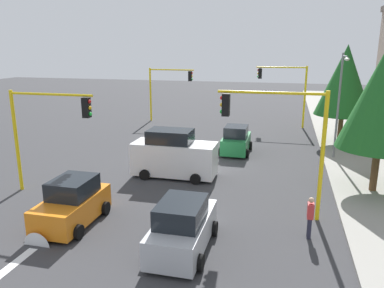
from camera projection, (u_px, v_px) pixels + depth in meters
ground_plane at (187, 166)px, 24.04m from camera, size 120.00×120.00×0.00m
sidewalk_kerb at (351, 155)px, 26.25m from camera, size 80.00×4.00×0.15m
lane_arrow_near at (28, 253)px, 13.93m from camera, size 2.40×1.10×1.10m
traffic_signal_far_right at (168, 84)px, 37.58m from camera, size 0.36×4.59×5.32m
traffic_signal_far_left at (285, 84)px, 34.85m from camera, size 0.36×4.59×5.69m
traffic_signal_near_right at (46, 122)px, 18.80m from camera, size 0.36×4.59×5.27m
traffic_signal_near_left at (280, 128)px, 16.07m from camera, size 0.36×4.59×5.65m
street_lamp_curbside at (340, 95)px, 24.18m from camera, size 2.15×0.28×7.00m
tree_roadside_mid at (345, 80)px, 27.97m from camera, size 4.14×4.14×7.55m
tree_roadside_near at (384, 97)px, 18.44m from camera, size 4.18×4.18×7.63m
delivery_van_white at (174, 155)px, 21.90m from camera, size 2.22×4.80×2.77m
car_silver at (183, 227)px, 13.99m from camera, size 4.14×2.11×1.98m
car_green at (236, 141)px, 26.91m from camera, size 3.62×2.05×1.98m
car_orange at (72, 204)px, 16.09m from camera, size 3.77×2.10×1.98m
pedestrian_crossing at (310, 216)px, 14.85m from camera, size 0.40×0.24×1.70m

